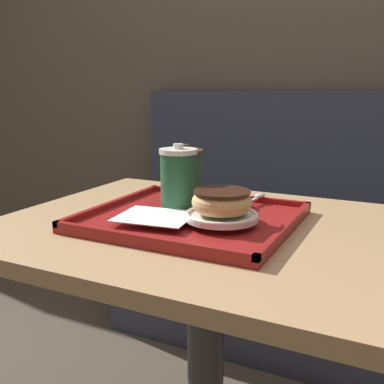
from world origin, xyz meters
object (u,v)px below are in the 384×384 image
(coffee_cup_rear, at_px, (184,172))
(coffee_cup_front, at_px, (178,177))
(spoon, at_px, (256,197))
(donut_chocolate_glazed, at_px, (222,201))

(coffee_cup_rear, bearing_deg, coffee_cup_front, -69.52)
(coffee_cup_front, bearing_deg, coffee_cup_rear, 110.48)
(coffee_cup_rear, height_order, spoon, coffee_cup_rear)
(coffee_cup_front, xyz_separation_m, spoon, (0.13, 0.13, -0.06))
(coffee_cup_rear, bearing_deg, donut_chocolate_glazed, -43.28)
(coffee_cup_rear, xyz_separation_m, donut_chocolate_glazed, (0.16, -0.15, -0.02))
(coffee_cup_rear, xyz_separation_m, spoon, (0.17, 0.04, -0.05))
(donut_chocolate_glazed, height_order, spoon, donut_chocolate_glazed)
(donut_chocolate_glazed, bearing_deg, spoon, 87.33)
(donut_chocolate_glazed, relative_size, spoon, 0.84)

